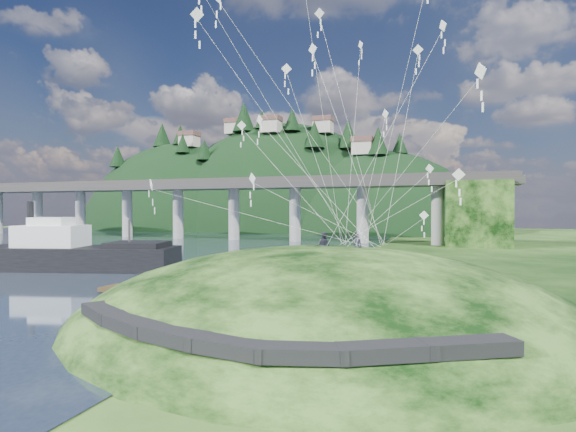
% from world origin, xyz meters
% --- Properties ---
extents(ground, '(320.00, 320.00, 0.00)m').
position_xyz_m(ground, '(0.00, 0.00, 0.00)').
color(ground, black).
rests_on(ground, ground).
extents(grass_hill, '(36.00, 32.00, 13.00)m').
position_xyz_m(grass_hill, '(8.00, 2.00, -1.50)').
color(grass_hill, black).
rests_on(grass_hill, ground).
extents(footpath, '(22.29, 5.84, 0.83)m').
position_xyz_m(footpath, '(7.46, -9.74, 2.08)').
color(footpath, black).
rests_on(footpath, ground).
extents(bridge, '(160.00, 11.00, 15.00)m').
position_xyz_m(bridge, '(-26.46, 70.07, 9.70)').
color(bridge, '#2D2B2B').
rests_on(bridge, ground).
extents(far_ridge, '(153.00, 70.00, 94.50)m').
position_xyz_m(far_ridge, '(-43.58, 122.17, -7.44)').
color(far_ridge, black).
rests_on(far_ridge, ground).
extents(work_barge, '(25.08, 12.50, 8.47)m').
position_xyz_m(work_barge, '(-27.40, 15.99, 2.12)').
color(work_barge, black).
rests_on(work_barge, ground).
extents(wooden_dock, '(14.92, 3.04, 1.06)m').
position_xyz_m(wooden_dock, '(-5.60, 4.88, 0.47)').
color(wooden_dock, '#312414').
rests_on(wooden_dock, ground).
extents(kite_flyers, '(3.24, 0.93, 1.95)m').
position_xyz_m(kite_flyers, '(8.34, 3.28, 5.92)').
color(kite_flyers, '#262733').
rests_on(kite_flyers, ground).
extents(kite_swarm, '(18.38, 18.07, 21.70)m').
position_xyz_m(kite_swarm, '(8.50, 3.25, 16.80)').
color(kite_swarm, silver).
rests_on(kite_swarm, ground).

